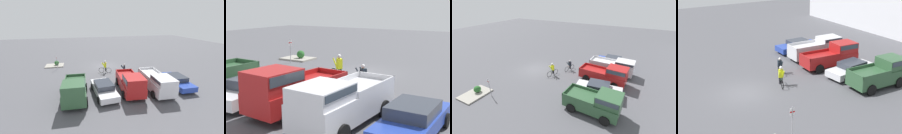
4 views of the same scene
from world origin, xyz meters
TOP-DOWN VIEW (x-y plane):
  - ground_plane at (0.00, 0.00)m, footprint 80.00×80.00m
  - sedan_0 at (-6.64, 9.33)m, footprint 2.05×4.74m
  - pickup_truck_0 at (-3.82, 9.96)m, footprint 2.37×5.61m
  - pickup_truck_1 at (-1.00, 9.70)m, footprint 2.51×5.53m
  - sedan_1 at (1.76, 9.46)m, footprint 2.33×4.86m
  - pickup_truck_2 at (4.58, 10.03)m, footprint 2.47×4.96m
  - cyclist_0 at (0.39, 3.06)m, footprint 1.73×0.67m
  - cyclist_1 at (-2.02, 4.35)m, footprint 1.74×0.67m
  - fire_lane_sign at (7.20, -0.17)m, footprint 0.07×0.30m
  - curb_island at (7.82, -1.96)m, footprint 2.79×2.13m
  - shrub at (7.48, -1.94)m, footprint 0.71×0.71m

SIDE VIEW (x-z plane):
  - ground_plane at x=0.00m, z-range 0.00..0.00m
  - curb_island at x=7.82m, z-range 0.00..0.15m
  - shrub at x=7.48m, z-range 0.15..0.86m
  - sedan_0 at x=-6.64m, z-range 0.01..1.32m
  - sedan_1 at x=1.76m, z-range 0.02..1.36m
  - cyclist_1 at x=-2.02m, z-range -0.02..1.55m
  - cyclist_0 at x=0.39m, z-range -0.01..1.78m
  - pickup_truck_0 at x=-3.82m, z-range 0.05..2.11m
  - pickup_truck_1 at x=-1.00m, z-range 0.04..2.27m
  - pickup_truck_2 at x=4.58m, z-range 0.04..2.32m
  - fire_lane_sign at x=7.20m, z-range 0.23..2.32m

